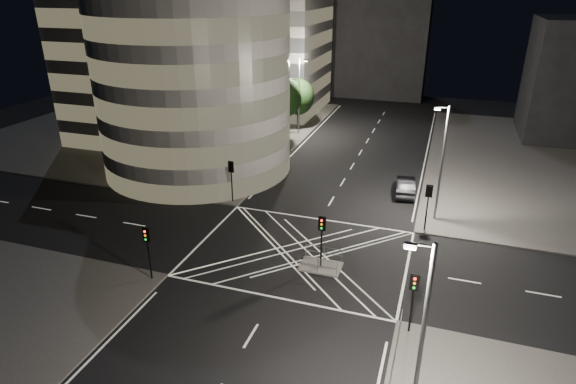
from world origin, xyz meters
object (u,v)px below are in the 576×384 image
(traffic_signal_island, at_px, (322,232))
(street_lamp_left_far, at_px, (299,94))
(street_lamp_left_near, at_px, (246,131))
(traffic_signal_nl, at_px, (147,244))
(street_lamp_right_near, at_px, (420,340))
(central_island, at_px, (321,266))
(traffic_signal_fl, at_px, (231,174))
(street_lamp_right_far, at_px, (441,161))
(traffic_signal_nr, at_px, (413,292))
(sedan, at_px, (405,186))
(traffic_signal_fr, at_px, (428,199))

(traffic_signal_island, height_order, street_lamp_left_far, street_lamp_left_far)
(traffic_signal_island, xyz_separation_m, street_lamp_left_near, (-11.44, 13.50, 2.63))
(traffic_signal_nl, height_order, street_lamp_left_far, street_lamp_left_far)
(street_lamp_left_far, xyz_separation_m, street_lamp_right_near, (18.87, -44.00, 0.00))
(street_lamp_left_near, distance_m, street_lamp_left_far, 18.00)
(central_island, relative_size, street_lamp_left_far, 0.30)
(traffic_signal_fl, height_order, street_lamp_right_far, street_lamp_right_far)
(traffic_signal_nr, height_order, sedan, traffic_signal_nr)
(traffic_signal_fr, xyz_separation_m, street_lamp_right_far, (0.64, 2.20, 2.63))
(traffic_signal_nl, height_order, traffic_signal_island, same)
(traffic_signal_nl, relative_size, street_lamp_right_near, 0.40)
(traffic_signal_fl, xyz_separation_m, street_lamp_left_far, (-0.64, 23.20, 2.63))
(street_lamp_right_far, height_order, sedan, street_lamp_right_far)
(street_lamp_left_near, height_order, street_lamp_right_near, same)
(traffic_signal_island, height_order, sedan, traffic_signal_island)
(traffic_signal_island, distance_m, street_lamp_left_far, 33.61)
(traffic_signal_fr, bearing_deg, central_island, -129.33)
(central_island, distance_m, traffic_signal_nr, 9.08)
(central_island, height_order, traffic_signal_nl, traffic_signal_nl)
(central_island, distance_m, traffic_signal_fr, 11.10)
(street_lamp_left_near, relative_size, street_lamp_right_far, 1.00)
(traffic_signal_nl, distance_m, street_lamp_left_near, 18.99)
(traffic_signal_island, distance_m, street_lamp_right_far, 13.13)
(central_island, height_order, traffic_signal_fr, traffic_signal_fr)
(traffic_signal_nr, bearing_deg, street_lamp_left_near, 134.13)
(traffic_signal_island, xyz_separation_m, street_lamp_right_far, (7.44, 10.50, 2.63))
(traffic_signal_fr, bearing_deg, traffic_signal_island, -129.33)
(traffic_signal_nl, distance_m, traffic_signal_island, 12.03)
(traffic_signal_island, distance_m, street_lamp_right_near, 14.78)
(traffic_signal_nr, relative_size, street_lamp_right_near, 0.40)
(street_lamp_left_far, xyz_separation_m, sedan, (15.88, -15.94, -4.71))
(traffic_signal_nl, height_order, traffic_signal_fr, same)
(traffic_signal_fr, height_order, street_lamp_left_near, street_lamp_left_near)
(traffic_signal_fl, bearing_deg, street_lamp_left_near, 96.97)
(street_lamp_left_far, height_order, street_lamp_right_near, same)
(street_lamp_right_far, distance_m, street_lamp_right_near, 23.00)
(traffic_signal_nr, bearing_deg, street_lamp_right_far, 87.70)
(street_lamp_left_near, relative_size, street_lamp_right_near, 1.00)
(traffic_signal_fr, bearing_deg, street_lamp_left_near, 164.08)
(traffic_signal_nl, xyz_separation_m, street_lamp_right_near, (18.24, -7.20, 2.63))
(traffic_signal_nr, relative_size, street_lamp_left_far, 0.40)
(street_lamp_right_near, bearing_deg, traffic_signal_fl, 131.24)
(traffic_signal_fr, bearing_deg, traffic_signal_fl, 180.00)
(street_lamp_right_near, bearing_deg, street_lamp_right_far, 90.00)
(street_lamp_right_far, relative_size, street_lamp_right_near, 1.00)
(traffic_signal_fr, height_order, street_lamp_left_far, street_lamp_left_far)
(traffic_signal_fr, height_order, traffic_signal_island, same)
(traffic_signal_fl, relative_size, street_lamp_right_far, 0.40)
(traffic_signal_nl, bearing_deg, traffic_signal_island, 26.14)
(traffic_signal_nl, bearing_deg, traffic_signal_fr, 37.69)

